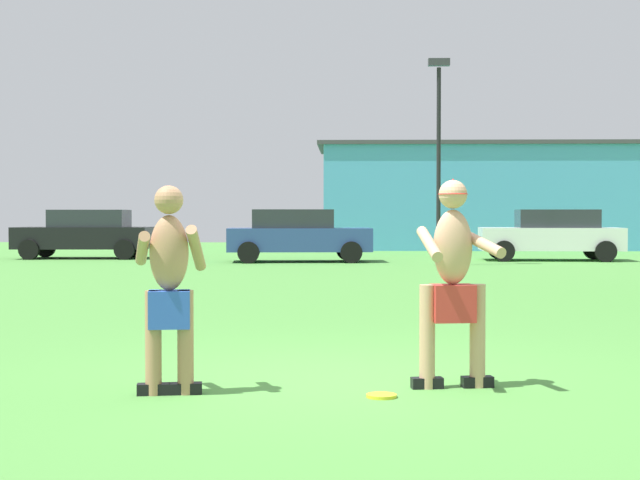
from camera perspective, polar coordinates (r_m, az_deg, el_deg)
The scene contains 9 objects.
ground_plane at distance 8.39m, azimuth 1.39°, elevation -8.32°, with size 80.00×80.00×0.00m, color #4C8E3D.
player_with_cap at distance 7.94m, azimuth 7.96°, elevation -1.96°, with size 0.74×0.66×1.73m.
player_in_blue at distance 7.68m, azimuth -9.01°, elevation -2.69°, with size 0.61×0.61×1.67m.
frisbee at distance 7.59m, azimuth 3.70°, elevation -9.29°, with size 0.24×0.24×0.03m, color yellow.
car_blue_near_post at distance 28.70m, azimuth -1.37°, elevation 0.33°, with size 4.43×2.29×1.58m.
car_white_mid_lot at distance 30.38m, azimuth 13.71°, elevation 0.36°, with size 4.39×2.22×1.58m.
car_black_far_end at distance 31.81m, azimuth -13.87°, elevation 0.41°, with size 4.35×2.12×1.58m.
lamp_post at distance 26.97m, azimuth 7.12°, elevation 6.02°, with size 0.60×0.24×5.78m.
outbuilding_behind_lot at distance 40.54m, azimuth 9.31°, elevation 2.57°, with size 13.17×6.28×4.32m.
Camera 1 is at (0.03, -8.27, 1.44)m, focal length 53.45 mm.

